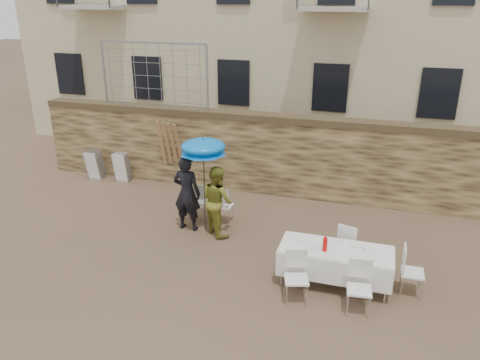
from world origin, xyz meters
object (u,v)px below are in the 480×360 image
(table_chair_front_right, at_px, (359,289))
(table_chair_side, at_px, (413,271))
(table_chair_front_left, at_px, (296,278))
(chair_stack_right, at_px, (124,166))
(umbrella, at_px, (203,149))
(banquet_table, at_px, (336,251))
(table_chair_back, at_px, (349,244))
(man_suit, at_px, (187,193))
(woman_dress, at_px, (217,201))
(chair_stack_left, at_px, (98,163))
(couple_chair_right, at_px, (223,205))
(couple_chair_left, at_px, (197,201))
(soda_bottle, at_px, (325,245))

(table_chair_front_right, distance_m, table_chair_side, 1.24)
(table_chair_front_left, height_order, chair_stack_right, table_chair_front_left)
(umbrella, distance_m, table_chair_front_right, 4.54)
(banquet_table, relative_size, table_chair_front_right, 2.19)
(table_chair_back, bearing_deg, man_suit, 10.01)
(table_chair_side, bearing_deg, man_suit, 75.75)
(woman_dress, distance_m, table_chair_front_right, 3.95)
(table_chair_side, bearing_deg, banquet_table, 93.57)
(man_suit, relative_size, chair_stack_left, 2.00)
(couple_chair_right, bearing_deg, chair_stack_left, -20.50)
(man_suit, bearing_deg, table_chair_side, 169.00)
(banquet_table, height_order, table_chair_back, table_chair_back)
(couple_chair_left, distance_m, table_chair_back, 3.94)
(couple_chair_right, relative_size, soda_bottle, 3.69)
(woman_dress, xyz_separation_m, table_chair_side, (4.24, -1.22, -0.35))
(couple_chair_right, xyz_separation_m, table_chair_back, (3.09, -1.07, 0.00))
(man_suit, xyz_separation_m, couple_chair_right, (0.70, 0.55, -0.44))
(table_chair_back, distance_m, chair_stack_right, 7.47)
(banquet_table, xyz_separation_m, table_chair_front_left, (-0.60, -0.75, -0.25))
(umbrella, distance_m, banquet_table, 3.72)
(table_chair_front_right, xyz_separation_m, chair_stack_right, (-7.18, 4.45, -0.02))
(umbrella, height_order, table_chair_side, umbrella)
(couple_chair_left, height_order, table_chair_front_right, same)
(couple_chair_left, xyz_separation_m, table_chair_front_right, (4.09, -2.62, 0.00))
(table_chair_side, bearing_deg, table_chair_back, 59.23)
(banquet_table, distance_m, table_chair_front_left, 0.99)
(umbrella, relative_size, couple_chair_left, 2.20)
(umbrella, bearing_deg, chair_stack_left, 152.52)
(table_chair_front_right, bearing_deg, woman_dress, 142.15)
(woman_dress, xyz_separation_m, soda_bottle, (2.64, -1.47, 0.08))
(woman_dress, height_order, soda_bottle, woman_dress)
(man_suit, xyz_separation_m, soda_bottle, (3.39, -1.47, -0.01))
(chair_stack_left, bearing_deg, man_suit, -30.86)
(man_suit, relative_size, table_chair_front_right, 1.91)
(couple_chair_right, height_order, banquet_table, couple_chair_right)
(soda_bottle, bearing_deg, table_chair_front_left, -123.69)
(soda_bottle, bearing_deg, table_chair_back, 67.17)
(couple_chair_right, xyz_separation_m, table_chair_front_right, (3.39, -2.62, 0.00))
(umbrella, height_order, soda_bottle, umbrella)
(woman_dress, distance_m, table_chair_back, 3.11)
(banquet_table, xyz_separation_m, table_chair_side, (1.40, 0.10, -0.25))
(man_suit, distance_m, soda_bottle, 3.70)
(man_suit, bearing_deg, woman_dress, -177.27)
(couple_chair_right, bearing_deg, couple_chair_left, 0.85)
(couple_chair_right, relative_size, table_chair_back, 1.00)
(woman_dress, distance_m, table_chair_side, 4.43)
(table_chair_back, bearing_deg, table_chair_side, 167.57)
(umbrella, height_order, table_chair_front_left, umbrella)
(couple_chair_right, bearing_deg, woman_dress, 96.04)
(couple_chair_left, xyz_separation_m, table_chair_front_left, (2.99, -2.62, 0.00))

